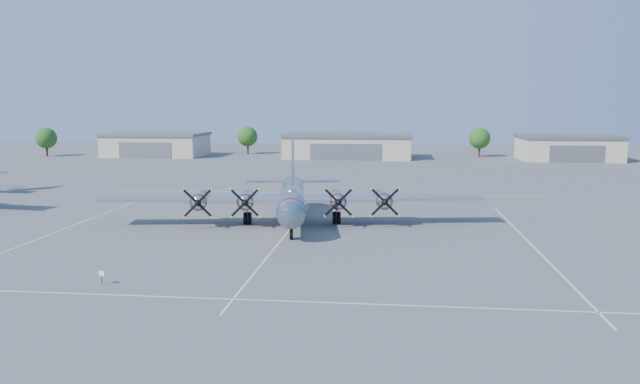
# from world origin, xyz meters

# --- Properties ---
(ground) EXTENTS (260.00, 260.00, 0.00)m
(ground) POSITION_xyz_m (0.00, 0.00, 0.00)
(ground) COLOR #545457
(ground) RESTS_ON ground
(parking_lines) EXTENTS (60.00, 50.08, 0.01)m
(parking_lines) POSITION_xyz_m (0.00, -1.75, 0.01)
(parking_lines) COLOR silver
(parking_lines) RESTS_ON ground
(hangar_west) EXTENTS (22.60, 14.60, 5.40)m
(hangar_west) POSITION_xyz_m (-45.00, 81.96, 2.71)
(hangar_west) COLOR beige
(hangar_west) RESTS_ON ground
(hangar_center) EXTENTS (28.60, 14.60, 5.40)m
(hangar_center) POSITION_xyz_m (0.00, 81.96, 2.71)
(hangar_center) COLOR beige
(hangar_center) RESTS_ON ground
(hangar_east) EXTENTS (20.60, 14.60, 5.40)m
(hangar_east) POSITION_xyz_m (48.00, 81.96, 2.71)
(hangar_east) COLOR beige
(hangar_east) RESTS_ON ground
(tree_far_west) EXTENTS (4.80, 4.80, 6.64)m
(tree_far_west) POSITION_xyz_m (-70.00, 78.00, 4.22)
(tree_far_west) COLOR #382619
(tree_far_west) RESTS_ON ground
(tree_west) EXTENTS (4.80, 4.80, 6.64)m
(tree_west) POSITION_xyz_m (-25.00, 90.00, 4.22)
(tree_west) COLOR #382619
(tree_west) RESTS_ON ground
(tree_east) EXTENTS (4.80, 4.80, 6.64)m
(tree_east) POSITION_xyz_m (30.00, 88.00, 4.22)
(tree_east) COLOR #382619
(tree_east) RESTS_ON ground
(main_bomber_b29) EXTENTS (42.13, 31.84, 8.55)m
(main_bomber_b29) POSITION_xyz_m (-0.46, 4.63, 0.00)
(main_bomber_b29) COLOR silver
(main_bomber_b29) RESTS_ON ground
(info_placard) EXTENTS (0.47, 0.22, 0.94)m
(info_placard) POSITION_xyz_m (-9.67, -19.83, 0.66)
(info_placard) COLOR black
(info_placard) RESTS_ON ground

